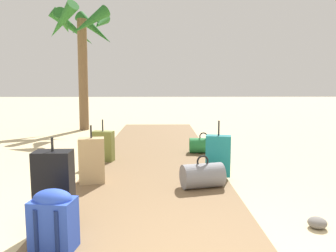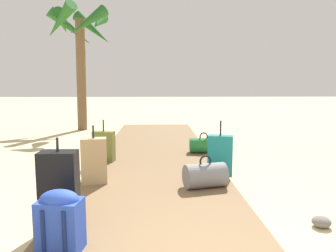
{
  "view_description": "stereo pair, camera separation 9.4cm",
  "coord_description": "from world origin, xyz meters",
  "px_view_note": "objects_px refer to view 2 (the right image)",
  "views": [
    {
      "loc": [
        0.12,
        -1.76,
        1.42
      ],
      "look_at": [
        0.25,
        4.94,
        0.55
      ],
      "focal_mm": 34.99,
      "sensor_mm": 36.0,
      "label": 1
    },
    {
      "loc": [
        0.03,
        -1.76,
        1.42
      ],
      "look_at": [
        0.25,
        4.94,
        0.55
      ],
      "focal_mm": 34.99,
      "sensor_mm": 36.0,
      "label": 2
    }
  ],
  "objects_px": {
    "duffel_bag_grey": "(205,175)",
    "palm_tree_far_left": "(79,35)",
    "suitcase_tan": "(94,161)",
    "backpack_blue": "(60,219)",
    "suitcase_teal": "(220,155)",
    "suitcase_black": "(59,189)",
    "suitcase_olive": "(104,146)",
    "duffel_bag_green": "(204,145)"
  },
  "relations": [
    {
      "from": "duffel_bag_grey",
      "to": "suitcase_tan",
      "type": "xyz_separation_m",
      "value": [
        -1.47,
        0.25,
        0.15
      ]
    },
    {
      "from": "suitcase_olive",
      "to": "suitcase_teal",
      "type": "relative_size",
      "value": 0.9
    },
    {
      "from": "duffel_bag_grey",
      "to": "palm_tree_far_left",
      "type": "xyz_separation_m",
      "value": [
        -2.95,
        6.14,
        2.63
      ]
    },
    {
      "from": "backpack_blue",
      "to": "palm_tree_far_left",
      "type": "height_order",
      "value": "palm_tree_far_left"
    },
    {
      "from": "duffel_bag_grey",
      "to": "duffel_bag_green",
      "type": "relative_size",
      "value": 1.09
    },
    {
      "from": "suitcase_tan",
      "to": "suitcase_teal",
      "type": "distance_m",
      "value": 1.8
    },
    {
      "from": "duffel_bag_green",
      "to": "palm_tree_far_left",
      "type": "distance_m",
      "value": 5.78
    },
    {
      "from": "suitcase_black",
      "to": "suitcase_olive",
      "type": "bearing_deg",
      "value": 90.15
    },
    {
      "from": "suitcase_olive",
      "to": "backpack_blue",
      "type": "relative_size",
      "value": 1.43
    },
    {
      "from": "suitcase_tan",
      "to": "backpack_blue",
      "type": "bearing_deg",
      "value": -87.67
    },
    {
      "from": "backpack_blue",
      "to": "suitcase_teal",
      "type": "distance_m",
      "value": 2.73
    },
    {
      "from": "suitcase_teal",
      "to": "palm_tree_far_left",
      "type": "xyz_separation_m",
      "value": [
        -3.25,
        5.58,
        2.49
      ]
    },
    {
      "from": "suitcase_teal",
      "to": "suitcase_tan",
      "type": "bearing_deg",
      "value": -169.93
    },
    {
      "from": "suitcase_olive",
      "to": "duffel_bag_green",
      "type": "distance_m",
      "value": 1.94
    },
    {
      "from": "duffel_bag_grey",
      "to": "backpack_blue",
      "type": "xyz_separation_m",
      "value": [
        -1.4,
        -1.58,
        0.11
      ]
    },
    {
      "from": "backpack_blue",
      "to": "suitcase_teal",
      "type": "xyz_separation_m",
      "value": [
        1.7,
        2.14,
        0.03
      ]
    },
    {
      "from": "backpack_blue",
      "to": "palm_tree_far_left",
      "type": "xyz_separation_m",
      "value": [
        -1.55,
        7.72,
        2.52
      ]
    },
    {
      "from": "duffel_bag_grey",
      "to": "duffel_bag_green",
      "type": "height_order",
      "value": "duffel_bag_grey"
    },
    {
      "from": "suitcase_olive",
      "to": "palm_tree_far_left",
      "type": "bearing_deg",
      "value": 106.92
    },
    {
      "from": "suitcase_olive",
      "to": "backpack_blue",
      "type": "distance_m",
      "value": 3.09
    },
    {
      "from": "palm_tree_far_left",
      "to": "suitcase_teal",
      "type": "bearing_deg",
      "value": -59.76
    },
    {
      "from": "suitcase_teal",
      "to": "suitcase_olive",
      "type": "bearing_deg",
      "value": 152.8
    },
    {
      "from": "suitcase_black",
      "to": "backpack_blue",
      "type": "height_order",
      "value": "suitcase_black"
    },
    {
      "from": "suitcase_olive",
      "to": "duffel_bag_green",
      "type": "xyz_separation_m",
      "value": [
        1.83,
        0.63,
        -0.11
      ]
    },
    {
      "from": "duffel_bag_grey",
      "to": "palm_tree_far_left",
      "type": "relative_size",
      "value": 0.16
    },
    {
      "from": "suitcase_tan",
      "to": "suitcase_teal",
      "type": "height_order",
      "value": "suitcase_teal"
    },
    {
      "from": "suitcase_olive",
      "to": "backpack_blue",
      "type": "height_order",
      "value": "suitcase_olive"
    },
    {
      "from": "suitcase_olive",
      "to": "duffel_bag_grey",
      "type": "height_order",
      "value": "suitcase_olive"
    },
    {
      "from": "backpack_blue",
      "to": "duffel_bag_grey",
      "type": "bearing_deg",
      "value": 48.44
    },
    {
      "from": "suitcase_olive",
      "to": "duffel_bag_grey",
      "type": "distance_m",
      "value": 2.16
    },
    {
      "from": "suitcase_black",
      "to": "duffel_bag_green",
      "type": "xyz_separation_m",
      "value": [
        1.82,
        3.26,
        -0.21
      ]
    },
    {
      "from": "duffel_bag_grey",
      "to": "suitcase_teal",
      "type": "distance_m",
      "value": 0.65
    },
    {
      "from": "suitcase_teal",
      "to": "palm_tree_far_left",
      "type": "height_order",
      "value": "palm_tree_far_left"
    },
    {
      "from": "suitcase_teal",
      "to": "suitcase_black",
      "type": "bearing_deg",
      "value": -137.63
    },
    {
      "from": "suitcase_tan",
      "to": "backpack_blue",
      "type": "xyz_separation_m",
      "value": [
        0.07,
        -1.83,
        -0.04
      ]
    },
    {
      "from": "suitcase_tan",
      "to": "palm_tree_far_left",
      "type": "height_order",
      "value": "palm_tree_far_left"
    },
    {
      "from": "duffel_bag_green",
      "to": "palm_tree_far_left",
      "type": "relative_size",
      "value": 0.14
    },
    {
      "from": "duffel_bag_grey",
      "to": "palm_tree_far_left",
      "type": "bearing_deg",
      "value": 115.67
    },
    {
      "from": "duffel_bag_grey",
      "to": "suitcase_tan",
      "type": "distance_m",
      "value": 1.5
    },
    {
      "from": "backpack_blue",
      "to": "suitcase_teal",
      "type": "relative_size",
      "value": 0.63
    },
    {
      "from": "duffel_bag_grey",
      "to": "suitcase_black",
      "type": "bearing_deg",
      "value": -144.09
    },
    {
      "from": "palm_tree_far_left",
      "to": "duffel_bag_green",
      "type": "bearing_deg",
      "value": -51.0
    }
  ]
}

